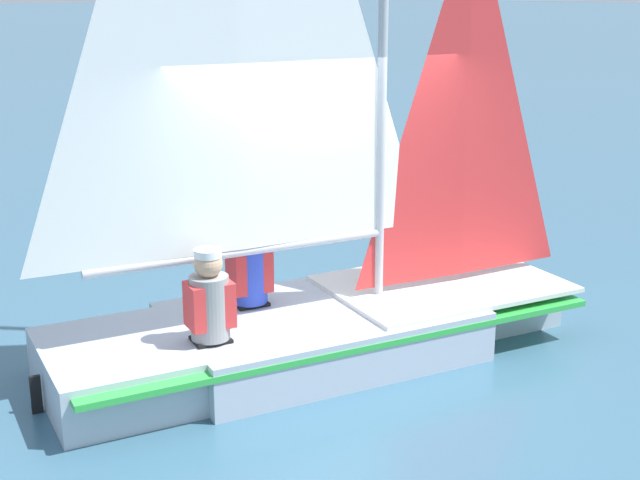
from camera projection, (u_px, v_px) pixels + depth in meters
The scene contains 4 objects.
ground_plane at pixel (320, 355), 7.66m from camera, with size 260.00×260.00×0.00m, color #38607A.
sailboat_main at pixel (313, 261), 7.39m from camera, with size 4.79×2.67×5.99m.
sailor_helm at pixel (250, 282), 7.57m from camera, with size 0.40×0.37×1.16m.
sailor_crew at pixel (210, 316), 6.79m from camera, with size 0.40×0.37×1.16m.
Camera 1 is at (-4.74, -5.26, 3.08)m, focal length 50.00 mm.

